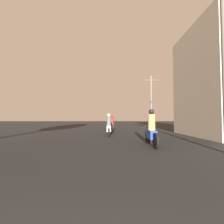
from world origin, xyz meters
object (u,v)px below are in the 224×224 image
object	(u,v)px
motorcycle_silver	(109,127)
motorcycle_black	(112,125)
motorcycle_blue	(151,131)
utility_pole_far	(151,101)

from	to	relation	value
motorcycle_silver	motorcycle_black	distance (m)	2.77
motorcycle_blue	motorcycle_black	distance (m)	6.99
motorcycle_black	utility_pole_far	world-z (taller)	utility_pole_far
motorcycle_silver	motorcycle_black	bearing A→B (deg)	94.29
utility_pole_far	motorcycle_silver	bearing A→B (deg)	-129.31
motorcycle_black	motorcycle_blue	bearing A→B (deg)	-80.14
motorcycle_blue	motorcycle_silver	xyz separation A→B (m)	(-1.98, 4.02, -0.03)
motorcycle_silver	motorcycle_black	size ratio (longest dim) A/B	1.00
motorcycle_silver	motorcycle_blue	bearing A→B (deg)	-54.27
motorcycle_silver	utility_pole_far	world-z (taller)	utility_pole_far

